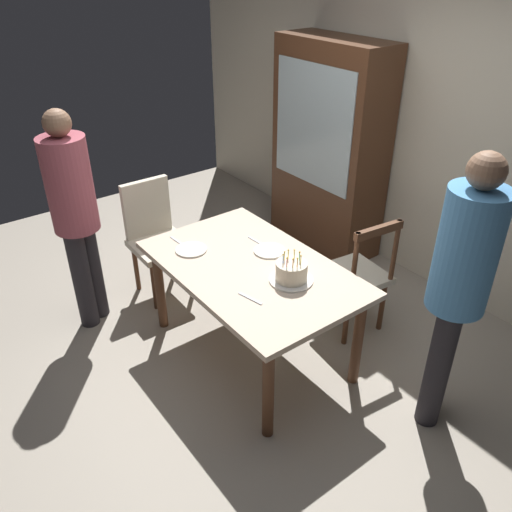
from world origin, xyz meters
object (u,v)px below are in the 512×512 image
object	(u,v)px
person_guest	(459,283)
china_cabinet	(329,148)
plate_far_side	(269,251)
birthday_cake	(291,272)
chair_spindle_back	(356,276)
chair_upholstered	(155,232)
dining_table	(251,277)
plate_near_celebrant	(191,249)
person_celebrant	(74,210)

from	to	relation	value
person_guest	china_cabinet	xyz separation A→B (m)	(-2.05, 1.01, -0.04)
plate_far_side	person_guest	xyz separation A→B (m)	(1.21, 0.34, 0.25)
birthday_cake	chair_spindle_back	size ratio (longest dim) A/B	0.29
plate_far_side	chair_spindle_back	xyz separation A→B (m)	(0.30, 0.57, -0.28)
chair_upholstered	person_guest	distance (m)	2.43
dining_table	plate_near_celebrant	xyz separation A→B (m)	(-0.41, -0.21, 0.10)
plate_near_celebrant	china_cabinet	size ratio (longest dim) A/B	0.12
birthday_cake	person_celebrant	size ratio (longest dim) A/B	0.17
chair_upholstered	person_celebrant	size ratio (longest dim) A/B	0.57
plate_near_celebrant	chair_spindle_back	world-z (taller)	chair_spindle_back
birthday_cake	person_guest	xyz separation A→B (m)	(0.85, 0.45, 0.19)
dining_table	birthday_cake	world-z (taller)	birthday_cake
birthday_cake	chair_upholstered	xyz separation A→B (m)	(-1.43, -0.23, -0.26)
dining_table	china_cabinet	distance (m)	1.83
chair_spindle_back	person_celebrant	xyz separation A→B (m)	(-1.29, -1.54, 0.49)
dining_table	plate_near_celebrant	distance (m)	0.48
plate_near_celebrant	plate_far_side	distance (m)	0.54
birthday_cake	plate_far_side	world-z (taller)	birthday_cake
chair_spindle_back	person_guest	bearing A→B (deg)	-14.57
chair_spindle_back	birthday_cake	bearing A→B (deg)	-84.78
birthday_cake	china_cabinet	world-z (taller)	china_cabinet
birthday_cake	person_guest	size ratio (longest dim) A/B	0.16
chair_upholstered	person_celebrant	world-z (taller)	person_celebrant
dining_table	person_guest	distance (m)	1.31
birthday_cake	china_cabinet	xyz separation A→B (m)	(-1.20, 1.46, 0.16)
plate_near_celebrant	person_guest	size ratio (longest dim) A/B	0.13
chair_upholstered	person_guest	world-z (taller)	person_guest
plate_near_celebrant	dining_table	bearing A→B (deg)	26.98
plate_far_side	chair_spindle_back	size ratio (longest dim) A/B	0.23
birthday_cake	plate_far_side	xyz separation A→B (m)	(-0.37, 0.12, -0.06)
plate_far_side	person_guest	size ratio (longest dim) A/B	0.13
chair_upholstered	person_guest	size ratio (longest dim) A/B	0.55
plate_near_celebrant	person_guest	world-z (taller)	person_guest
plate_near_celebrant	person_celebrant	size ratio (longest dim) A/B	0.13
chair_spindle_back	plate_far_side	bearing A→B (deg)	-117.79
plate_near_celebrant	china_cabinet	distance (m)	1.85
plate_near_celebrant	person_celebrant	world-z (taller)	person_celebrant
chair_spindle_back	person_celebrant	distance (m)	2.07
person_guest	dining_table	bearing A→B (deg)	-154.27
person_celebrant	person_guest	xyz separation A→B (m)	(2.20, 1.31, 0.04)
birthday_cake	china_cabinet	size ratio (longest dim) A/B	0.15
plate_far_side	person_celebrant	xyz separation A→B (m)	(-0.99, -0.97, 0.21)
plate_far_side	person_celebrant	bearing A→B (deg)	-135.53
plate_far_side	china_cabinet	xyz separation A→B (m)	(-0.83, 1.35, 0.21)
chair_spindle_back	chair_upholstered	xyz separation A→B (m)	(-1.37, -0.92, 0.07)
plate_far_side	chair_upholstered	size ratio (longest dim) A/B	0.23
china_cabinet	plate_far_side	bearing A→B (deg)	-58.30
chair_spindle_back	person_celebrant	bearing A→B (deg)	-129.89
birthday_cake	dining_table	bearing A→B (deg)	-161.75
person_celebrant	chair_spindle_back	bearing A→B (deg)	50.11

